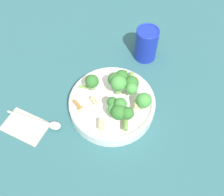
# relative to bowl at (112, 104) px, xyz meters

# --- Properties ---
(ground_plane) EXTENTS (3.00, 3.00, 0.00)m
(ground_plane) POSITION_rel_bowl_xyz_m (0.00, 0.00, -0.02)
(ground_plane) COLOR #2D6066
(bowl) EXTENTS (0.25, 0.25, 0.05)m
(bowl) POSITION_rel_bowl_xyz_m (0.00, 0.00, 0.00)
(bowl) COLOR white
(bowl) RESTS_ON ground_plane
(pasta_salad) EXTENTS (0.21, 0.21, 0.08)m
(pasta_salad) POSITION_rel_bowl_xyz_m (-0.02, -0.01, 0.07)
(pasta_salad) COLOR #8CB766
(pasta_salad) RESTS_ON bowl
(cup) EXTENTS (0.07, 0.07, 0.12)m
(cup) POSITION_rel_bowl_xyz_m (0.15, -0.19, 0.03)
(cup) COLOR #192DAD
(cup) RESTS_ON ground_plane
(napkin) EXTENTS (0.15, 0.14, 0.01)m
(napkin) POSITION_rel_bowl_xyz_m (0.05, 0.26, -0.02)
(napkin) COLOR beige
(napkin) RESTS_ON ground_plane
(spoon) EXTENTS (0.13, 0.14, 0.01)m
(spoon) POSITION_rel_bowl_xyz_m (0.03, 0.20, -0.01)
(spoon) COLOR silver
(spoon) RESTS_ON napkin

